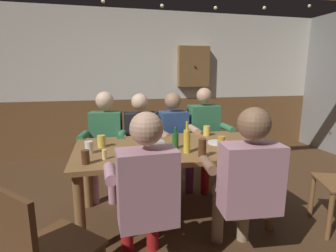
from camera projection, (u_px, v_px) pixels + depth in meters
ground_plane at (177, 227)px, 2.47m from camera, size 8.00×8.00×0.00m
back_wall_upper at (140, 56)px, 4.51m from camera, size 6.67×0.12×1.49m
back_wall_wainscot at (141, 126)px, 4.75m from camera, size 6.67×0.12×0.97m
dining_table at (172, 155)px, 2.52m from camera, size 1.82×0.99×0.74m
person_0 at (105, 139)px, 3.06m from camera, size 0.54×0.55×1.22m
person_1 at (141, 138)px, 3.16m from camera, size 0.54×0.54×1.19m
person_2 at (175, 136)px, 3.26m from camera, size 0.52×0.56×1.19m
person_3 at (205, 133)px, 3.34m from camera, size 0.51×0.53×1.25m
person_4 at (145, 190)px, 1.75m from camera, size 0.53×0.52×1.20m
person_5 at (246, 179)px, 1.90m from camera, size 0.58×0.55×1.21m
table_candle at (104, 155)px, 2.11m from camera, size 0.04×0.04×0.08m
condiment_caddy at (157, 144)px, 2.49m from camera, size 0.14×0.10×0.05m
plate_0 at (218, 143)px, 2.59m from camera, size 0.21×0.21×0.01m
plate_1 at (254, 148)px, 2.42m from camera, size 0.27×0.27×0.01m
bottle_0 at (175, 140)px, 2.41m from camera, size 0.06×0.06×0.20m
bottle_1 at (187, 141)px, 2.27m from camera, size 0.06×0.06×0.28m
pint_glass_0 at (86, 157)px, 2.00m from camera, size 0.06×0.06×0.11m
pint_glass_1 at (101, 141)px, 2.45m from camera, size 0.08×0.08×0.11m
pint_glass_2 at (207, 131)px, 2.90m from camera, size 0.08×0.08×0.11m
pint_glass_3 at (136, 132)px, 2.83m from camera, size 0.08×0.08×0.11m
pint_glass_4 at (249, 149)px, 2.23m from camera, size 0.06×0.06×0.10m
pint_glass_5 at (89, 147)px, 2.26m from camera, size 0.07×0.07×0.11m
pint_glass_6 at (145, 134)px, 2.75m from camera, size 0.07×0.07×0.10m
pint_glass_7 at (202, 148)px, 2.16m from camera, size 0.07×0.07×0.16m
pint_glass_8 at (221, 143)px, 2.37m from camera, size 0.07×0.07×0.13m
wall_dart_cabinet at (194, 67)px, 4.63m from camera, size 0.56×0.15×0.70m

